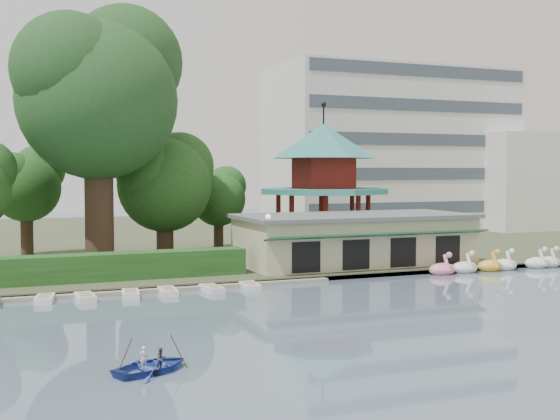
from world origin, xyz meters
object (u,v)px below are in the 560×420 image
rowboat_with_passengers (152,360)px  big_tree (99,87)px  dock (74,295)px  pavilion (323,173)px  boathouse (355,238)px

rowboat_with_passengers → big_tree: bearing=86.0°
dock → pavilion: bearing=31.7°
dock → rowboat_with_passengers: (1.17, -17.94, 0.34)m
dock → rowboat_with_passengers: size_ratio=6.36×
dock → boathouse: (22.00, 4.77, 2.25)m
dock → rowboat_with_passengers: rowboat_with_passengers is taller
dock → boathouse: 22.62m
pavilion → big_tree: bearing=-169.7°
big_tree → rowboat_with_passengers: (-2.00, -28.93, -13.70)m
dock → pavilion: 29.14m
boathouse → rowboat_with_passengers: 30.88m
boathouse → big_tree: size_ratio=0.90×
pavilion → dock: bearing=-148.3°
dock → big_tree: (3.17, 11.00, 14.04)m
boathouse → pavilion: (2.00, 10.03, 5.11)m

